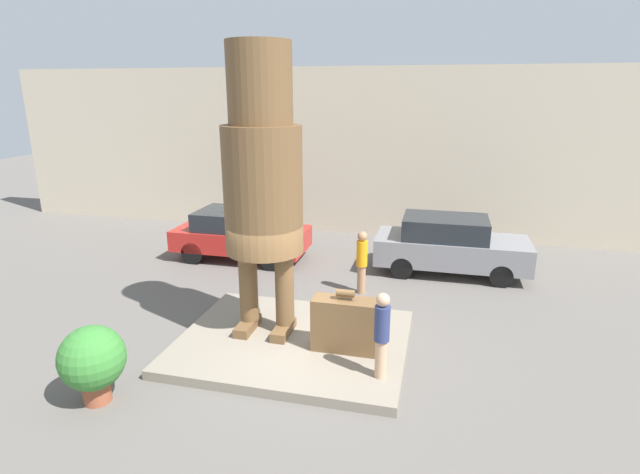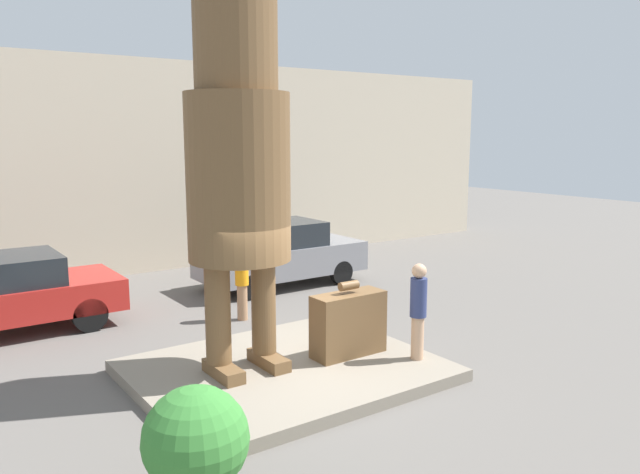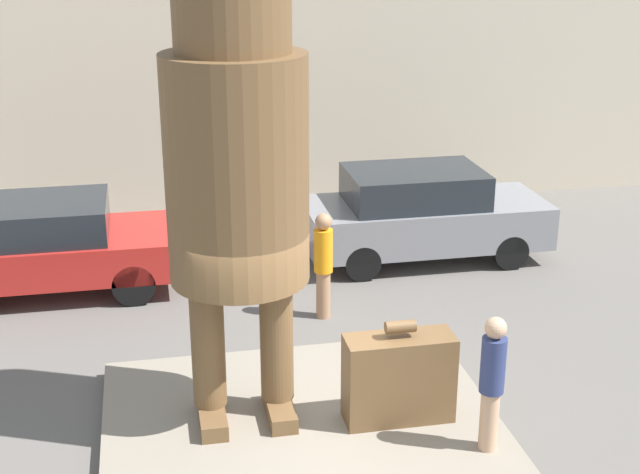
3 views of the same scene
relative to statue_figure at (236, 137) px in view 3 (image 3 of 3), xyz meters
name	(u,v)px [view 3 (image 3 of 3)]	position (x,y,z in m)	size (l,w,h in m)	color
ground_plane	(301,433)	(0.64, -0.25, -3.58)	(60.00, 60.00, 0.00)	#605B56
pedestal	(301,426)	(0.64, -0.25, -3.48)	(4.63, 3.75, 0.19)	gray
building_backdrop	(221,67)	(0.64, 8.72, -0.64)	(28.00, 0.60, 5.88)	beige
statue_figure	(236,137)	(0.00, 0.00, 0.00)	(1.57, 1.57, 5.79)	brown
giant_suitcase	(399,378)	(1.77, -0.45, -2.85)	(1.28, 0.49, 1.26)	brown
tourist	(492,378)	(2.57, -1.26, -2.51)	(0.27, 0.27, 1.60)	tan
parked_car_red	(48,244)	(-2.60, 4.77, -2.76)	(4.07, 1.87, 1.53)	#B2231E
parked_car_grey	(422,213)	(3.75, 4.98, -2.72)	(4.27, 1.76, 1.65)	gray
worker_hivis	(323,261)	(1.55, 2.90, -2.66)	(0.28, 0.28, 1.67)	#A87A56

